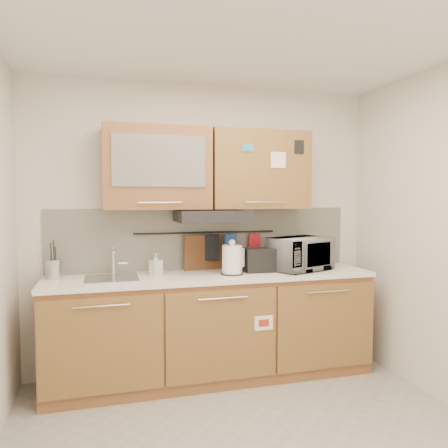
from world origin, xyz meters
TOP-DOWN VIEW (x-y plane):
  - ceiling at (0.00, 0.00)m, footprint 3.20×3.20m
  - wall_back at (0.00, 1.50)m, footprint 3.20×0.00m
  - base_cabinet at (0.00, 1.19)m, footprint 2.80×0.64m
  - countertop at (0.00, 1.19)m, footprint 2.82×0.62m
  - backsplash at (0.00, 1.49)m, footprint 2.80×0.02m
  - upper_cabinets at (-0.00, 1.32)m, footprint 1.82×0.37m
  - range_hood at (0.00, 1.25)m, footprint 0.60×0.46m
  - sink at (-0.85, 1.21)m, footprint 0.42×0.40m
  - utensil_rail at (0.00, 1.45)m, footprint 1.30×0.02m
  - utensil_crock at (-1.30, 1.31)m, footprint 0.15×0.15m
  - kettle at (0.16, 1.13)m, footprint 0.23×0.22m
  - toaster at (0.43, 1.19)m, footprint 0.29×0.18m
  - microwave at (0.81, 1.17)m, footprint 0.64×0.54m
  - soap_bottle at (-0.48, 1.28)m, footprint 0.12×0.12m
  - cutting_board at (-0.03, 1.44)m, footprint 0.37×0.09m
  - oven_mitt at (0.23, 1.44)m, footprint 0.12×0.05m
  - dark_pouch at (0.04, 1.44)m, footprint 0.16×0.07m
  - pot_holder at (0.47, 1.44)m, footprint 0.13×0.06m

SIDE VIEW (x-z plane):
  - base_cabinet at x=0.00m, z-range -0.03..0.85m
  - countertop at x=0.00m, z-range 0.88..0.92m
  - sink at x=-0.85m, z-range 0.79..1.05m
  - utensil_crock at x=-1.30m, z-range 0.84..1.16m
  - cutting_board at x=-0.03m, z-range 0.78..1.24m
  - soap_bottle at x=-0.48m, z-range 0.92..1.11m
  - toaster at x=0.43m, z-range 0.92..1.13m
  - kettle at x=0.16m, z-range 0.89..1.19m
  - microwave at x=0.81m, z-range 0.92..1.22m
  - dark_pouch at x=0.04m, z-range 1.00..1.24m
  - oven_mitt at x=0.23m, z-range 1.04..1.24m
  - pot_holder at x=0.47m, z-range 1.09..1.24m
  - backsplash at x=0.00m, z-range 0.92..1.48m
  - utensil_rail at x=0.00m, z-range 1.25..1.27m
  - wall_back at x=0.00m, z-range -0.30..2.90m
  - range_hood at x=0.00m, z-range 1.37..1.47m
  - upper_cabinets at x=0.00m, z-range 1.48..2.18m
  - ceiling at x=0.00m, z-range 2.60..2.60m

